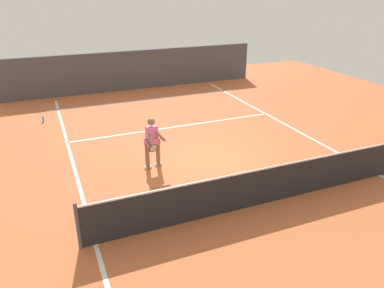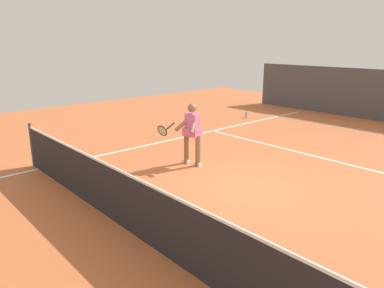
{
  "view_description": "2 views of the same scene",
  "coord_description": "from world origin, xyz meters",
  "views": [
    {
      "loc": [
        4.61,
        9.45,
        5.09
      ],
      "look_at": [
        0.79,
        0.27,
        0.8
      ],
      "focal_mm": 35.02,
      "sensor_mm": 36.0,
      "label": 1
    },
    {
      "loc": [
        -4.72,
        5.54,
        2.98
      ],
      "look_at": [
        0.67,
        0.73,
        0.96
      ],
      "focal_mm": 34.27,
      "sensor_mm": 36.0,
      "label": 2
    }
  ],
  "objects": [
    {
      "name": "sideline_right_marking",
      "position": [
        4.03,
        0.0,
        0.0
      ],
      "size": [
        0.1,
        17.23,
        0.01
      ],
      "primitive_type": "cube",
      "color": "white",
      "rests_on": "ground"
    },
    {
      "name": "court_net",
      "position": [
        0.0,
        2.73,
        0.51
      ],
      "size": [
        8.74,
        0.08,
        1.09
      ],
      "color": "#4C4C51",
      "rests_on": "ground"
    },
    {
      "name": "ground_plane",
      "position": [
        0.0,
        0.0,
        0.0
      ],
      "size": [
        25.0,
        25.0,
        0.0
      ],
      "primitive_type": "plane",
      "color": "#C66638"
    },
    {
      "name": "service_line_marking",
      "position": [
        0.0,
        -3.21,
        0.0
      ],
      "size": [
        8.06,
        0.1,
        0.01
      ],
      "primitive_type": "cube",
      "color": "white",
      "rests_on": "ground"
    },
    {
      "name": "tennis_player",
      "position": [
        1.82,
        -0.26,
        0.85
      ],
      "size": [
        0.7,
        1.04,
        1.55
      ],
      "color": "#8C6647",
      "rests_on": "ground"
    },
    {
      "name": "water_bottle",
      "position": [
        4.69,
        -5.78,
        0.12
      ],
      "size": [
        0.07,
        0.07,
        0.24
      ],
      "primitive_type": "cylinder",
      "color": "#4C9EE5",
      "rests_on": "ground"
    },
    {
      "name": "baseline_marking",
      "position": [
        0.0,
        -7.12,
        0.0
      ],
      "size": [
        9.06,
        0.1,
        0.01
      ],
      "primitive_type": "cube",
      "color": "white",
      "rests_on": "ground"
    }
  ]
}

